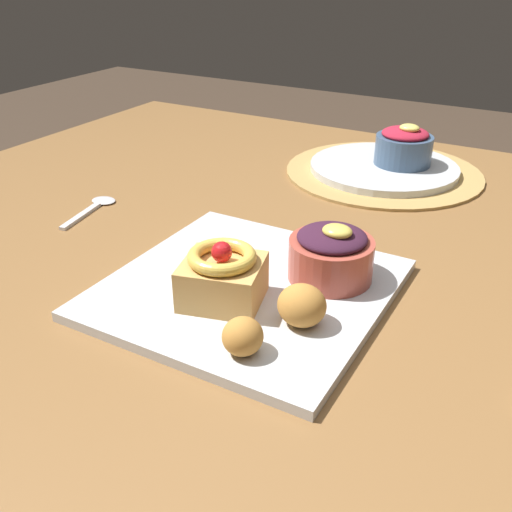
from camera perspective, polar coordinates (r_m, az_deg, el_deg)
name	(u,v)px	position (r m, az deg, el deg)	size (l,w,h in m)	color
dining_table	(330,303)	(0.82, 7.24, -4.57)	(1.48, 1.12, 0.73)	brown
woven_placemat	(383,172)	(1.07, 12.32, 8.02)	(0.34, 0.34, 0.01)	#AD894C
front_plate	(248,289)	(0.68, -0.83, -3.22)	(0.31, 0.31, 0.01)	silver
cake_slice	(222,276)	(0.63, -3.30, -1.96)	(0.10, 0.10, 0.07)	tan
berry_ramekin	(331,254)	(0.68, 7.36, 0.18)	(0.10, 0.10, 0.07)	#B24C3D
fritter_front	(243,336)	(0.56, -1.31, -7.85)	(0.04, 0.04, 0.04)	#BC7F38
fritter_middle	(302,305)	(0.60, 4.50, -4.83)	(0.05, 0.05, 0.04)	#BC7F38
back_plate	(384,167)	(1.07, 12.37, 8.45)	(0.26, 0.26, 0.01)	silver
back_ramekin	(404,146)	(1.07, 14.25, 10.36)	(0.10, 0.10, 0.07)	#3D5675
spoon	(94,207)	(0.94, -15.53, 4.65)	(0.05, 0.13, 0.00)	silver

